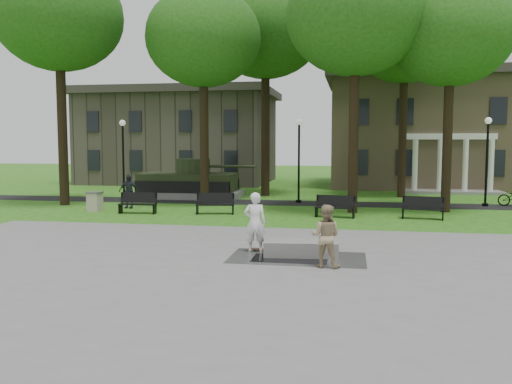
# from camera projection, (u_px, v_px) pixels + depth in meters

# --- Properties ---
(ground) EXTENTS (120.00, 120.00, 0.00)m
(ground) POSITION_uv_depth(u_px,v_px,m) (250.00, 242.00, 18.70)
(ground) COLOR #1D6116
(ground) RESTS_ON ground
(plaza) EXTENTS (22.00, 16.00, 0.02)m
(plaza) POSITION_uv_depth(u_px,v_px,m) (213.00, 277.00, 13.79)
(plaza) COLOR gray
(plaza) RESTS_ON ground
(footpath) EXTENTS (44.00, 2.60, 0.01)m
(footpath) POSITION_uv_depth(u_px,v_px,m) (289.00, 203.00, 30.46)
(footpath) COLOR black
(footpath) RESTS_ON ground
(building_right) EXTENTS (17.00, 12.00, 8.60)m
(building_right) POSITION_uv_depth(u_px,v_px,m) (438.00, 130.00, 42.06)
(building_right) COLOR #9E8460
(building_right) RESTS_ON ground
(building_left) EXTENTS (15.00, 10.00, 7.20)m
(building_left) POSITION_uv_depth(u_px,v_px,m) (181.00, 140.00, 46.26)
(building_left) COLOR #4C443D
(building_left) RESTS_ON ground
(tree_0) EXTENTS (6.80, 6.80, 12.97)m
(tree_0) POSITION_uv_depth(u_px,v_px,m) (59.00, 17.00, 28.67)
(tree_0) COLOR black
(tree_0) RESTS_ON ground
(tree_1) EXTENTS (6.20, 6.20, 11.63)m
(tree_1) POSITION_uv_depth(u_px,v_px,m) (203.00, 38.00, 28.95)
(tree_1) COLOR black
(tree_1) RESTS_ON ground
(tree_2) EXTENTS (6.60, 6.60, 12.16)m
(tree_2) POSITION_uv_depth(u_px,v_px,m) (356.00, 17.00, 25.56)
(tree_2) COLOR black
(tree_2) RESTS_ON ground
(tree_3) EXTENTS (6.00, 6.00, 11.19)m
(tree_3) POSITION_uv_depth(u_px,v_px,m) (451.00, 33.00, 25.83)
(tree_3) COLOR black
(tree_3) RESTS_ON ground
(tree_4) EXTENTS (7.20, 7.20, 13.50)m
(tree_4) POSITION_uv_depth(u_px,v_px,m) (266.00, 30.00, 33.77)
(tree_4) COLOR black
(tree_4) RESTS_ON ground
(tree_5) EXTENTS (6.40, 6.40, 12.44)m
(tree_5) POSITION_uv_depth(u_px,v_px,m) (405.00, 39.00, 32.86)
(tree_5) COLOR black
(tree_5) RESTS_ON ground
(lamp_left) EXTENTS (0.36, 0.36, 4.73)m
(lamp_left) POSITION_uv_depth(u_px,v_px,m) (123.00, 153.00, 32.23)
(lamp_left) COLOR black
(lamp_left) RESTS_ON ground
(lamp_mid) EXTENTS (0.36, 0.36, 4.73)m
(lamp_mid) POSITION_uv_depth(u_px,v_px,m) (299.00, 153.00, 30.41)
(lamp_mid) COLOR black
(lamp_mid) RESTS_ON ground
(lamp_right) EXTENTS (0.36, 0.36, 4.73)m
(lamp_right) POSITION_uv_depth(u_px,v_px,m) (487.00, 154.00, 28.68)
(lamp_right) COLOR black
(lamp_right) RESTS_ON ground
(tank_monument) EXTENTS (7.45, 3.40, 2.40)m
(tank_monument) POSITION_uv_depth(u_px,v_px,m) (189.00, 184.00, 33.47)
(tank_monument) COLOR gray
(tank_monument) RESTS_ON ground
(puddle) EXTENTS (2.20, 1.20, 0.00)m
(puddle) POSITION_uv_depth(u_px,v_px,m) (290.00, 259.00, 15.83)
(puddle) COLOR black
(puddle) RESTS_ON plaza
(concrete_block) EXTENTS (2.28, 1.19, 0.45)m
(concrete_block) POSITION_uv_depth(u_px,v_px,m) (301.00, 248.00, 16.31)
(concrete_block) COLOR gray
(concrete_block) RESTS_ON plaza
(skateboard) EXTENTS (0.79, 0.23, 0.07)m
(skateboard) POSITION_uv_depth(u_px,v_px,m) (261.00, 250.00, 17.01)
(skateboard) COLOR brown
(skateboard) RESTS_ON plaza
(skateboarder) EXTENTS (0.74, 0.54, 1.87)m
(skateboarder) POSITION_uv_depth(u_px,v_px,m) (255.00, 222.00, 16.77)
(skateboarder) COLOR white
(skateboarder) RESTS_ON plaza
(friend_watching) EXTENTS (0.94, 0.79, 1.72)m
(friend_watching) POSITION_uv_depth(u_px,v_px,m) (325.00, 236.00, 14.74)
(friend_watching) COLOR tan
(friend_watching) RESTS_ON plaza
(pedestrian_walker) EXTENTS (1.05, 0.48, 1.76)m
(pedestrian_walker) POSITION_uv_depth(u_px,v_px,m) (129.00, 191.00, 28.02)
(pedestrian_walker) COLOR #22262D
(pedestrian_walker) RESTS_ON ground
(park_bench_0) EXTENTS (1.82, 0.61, 1.00)m
(park_bench_0) POSITION_uv_depth(u_px,v_px,m) (138.00, 203.00, 26.03)
(park_bench_0) COLOR black
(park_bench_0) RESTS_ON ground
(park_bench_1) EXTENTS (1.85, 0.79, 1.00)m
(park_bench_1) POSITION_uv_depth(u_px,v_px,m) (216.00, 203.00, 25.83)
(park_bench_1) COLOR black
(park_bench_1) RESTS_ON ground
(park_bench_2) EXTENTS (1.84, 0.76, 1.00)m
(park_bench_2) POSITION_uv_depth(u_px,v_px,m) (335.00, 206.00, 24.68)
(park_bench_2) COLOR black
(park_bench_2) RESTS_ON ground
(park_bench_3) EXTENTS (1.85, 0.80, 1.00)m
(park_bench_3) POSITION_uv_depth(u_px,v_px,m) (423.00, 207.00, 24.15)
(park_bench_3) COLOR black
(park_bench_3) RESTS_ON ground
(trash_bin) EXTENTS (0.71, 0.71, 0.96)m
(trash_bin) POSITION_uv_depth(u_px,v_px,m) (95.00, 201.00, 26.93)
(trash_bin) COLOR beige
(trash_bin) RESTS_ON ground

